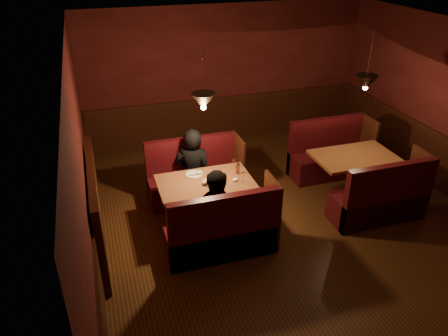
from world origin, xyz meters
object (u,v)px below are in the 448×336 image
object	(u,v)px
diner_a	(193,157)
second_table	(353,166)
main_table	(206,191)
second_bench_far	(329,157)
second_bench_near	(381,202)
main_bench_near	(223,235)
main_bench_far	(195,180)
diner_b	(220,200)

from	to	relation	value
diner_a	second_table	bearing A→B (deg)	-169.80
main_table	second_bench_far	xyz separation A→B (m)	(2.66, 0.89, -0.25)
main_table	diner_a	xyz separation A→B (m)	(-0.03, 0.69, 0.25)
second_bench_far	second_bench_near	world-z (taller)	same
main_bench_near	second_bench_far	size ratio (longest dim) A/B	1.04
main_bench_near	second_bench_near	size ratio (longest dim) A/B	1.04
main_bench_far	second_bench_far	xyz separation A→B (m)	(2.64, 0.08, 0.00)
main_bench_far	main_bench_near	distance (m)	1.64
diner_a	diner_b	size ratio (longest dim) A/B	1.09
main_table	main_bench_far	xyz separation A→B (m)	(0.02, 0.82, -0.25)
main_bench_far	main_bench_near	world-z (taller)	same
diner_a	main_bench_near	bearing A→B (deg)	115.17
second_bench_far	main_table	bearing A→B (deg)	-161.42
second_bench_far	diner_b	distance (m)	3.04
second_bench_far	second_bench_near	xyz separation A→B (m)	(0.00, -1.64, 0.00)
main_bench_near	diner_a	xyz separation A→B (m)	(-0.05, 1.51, 0.51)
main_bench_far	diner_a	distance (m)	0.52
main_bench_far	second_bench_far	size ratio (longest dim) A/B	1.04
main_bench_near	second_bench_far	xyz separation A→B (m)	(2.64, 1.71, 0.00)
diner_b	diner_a	bearing A→B (deg)	92.47
main_table	second_bench_far	world-z (taller)	second_bench_far
main_bench_near	second_bench_far	distance (m)	3.15
main_bench_far	second_table	distance (m)	2.73
main_table	diner_b	distance (m)	0.62
main_bench_far	second_bench_near	size ratio (longest dim) A/B	1.04
main_bench_far	second_bench_far	world-z (taller)	second_bench_far
diner_a	diner_b	xyz separation A→B (m)	(0.07, -1.28, -0.07)
main_bench_near	second_table	xyz separation A→B (m)	(2.61, 0.89, 0.23)
second_bench_far	diner_a	xyz separation A→B (m)	(-2.69, -0.20, 0.50)
main_table	second_table	xyz separation A→B (m)	(2.63, 0.07, -0.02)
main_bench_far	main_bench_near	bearing A→B (deg)	-90.00
second_bench_far	main_bench_near	bearing A→B (deg)	-147.03
main_table	second_bench_near	distance (m)	2.77
diner_a	main_bench_far	bearing A→B (deg)	-88.15
main_bench_far	second_bench_near	xyz separation A→B (m)	(2.64, -1.57, 0.00)
second_table	diner_a	xyz separation A→B (m)	(-2.66, 0.62, 0.27)
main_bench_far	second_table	xyz separation A→B (m)	(2.61, -0.74, 0.23)
second_table	diner_a	distance (m)	2.75
second_table	main_table	bearing A→B (deg)	-178.44
main_bench_near	second_bench_far	bearing A→B (deg)	32.97
second_bench_far	second_bench_near	distance (m)	1.64
second_bench_near	main_table	bearing A→B (deg)	164.24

